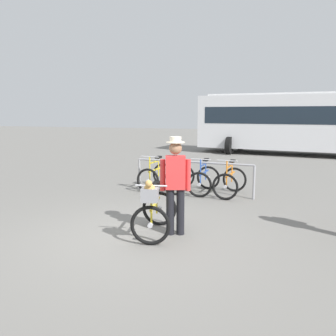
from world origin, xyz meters
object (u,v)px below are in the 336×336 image
Objects in this scene: person_with_featured_bike at (175,182)px; bus_distant at (300,120)px; featured_bicycle at (154,210)px; racked_bike_orange at (230,182)px; racked_bike_blue at (204,180)px; racked_bike_yellow at (156,176)px; racked_bike_lime at (179,178)px.

person_with_featured_bike is 0.17× the size of bus_distant.
featured_bicycle is 0.72× the size of person_with_featured_bike.
featured_bicycle is at bearing -102.38° from bus_distant.
featured_bicycle is (-0.83, -3.47, 0.12)m from racked_bike_orange.
featured_bicycle reaches higher than racked_bike_blue.
bus_distant is (2.11, 9.94, 1.37)m from racked_bike_orange.
racked_bike_yellow and racked_bike_lime have the same top height.
bus_distant is at bearing 78.01° from racked_bike_orange.
person_with_featured_bike reaches higher than racked_bike_yellow.
racked_bike_orange is at bearing 80.83° from person_with_featured_bike.
racked_bike_lime is at bearing 104.66° from person_with_featured_bike.
racked_bike_lime is at bearing 98.93° from featured_bicycle.
person_with_featured_bike is (0.18, -3.29, 0.58)m from racked_bike_blue.
racked_bike_blue is 0.70m from racked_bike_orange.
featured_bicycle reaches higher than racked_bike_lime.
racked_bike_lime is at bearing -4.29° from racked_bike_yellow.
bus_distant is (2.81, 9.89, 1.37)m from racked_bike_blue.
racked_bike_orange is at bearing -101.99° from bus_distant.
featured_bicycle is (0.56, -3.58, 0.12)m from racked_bike_lime.
person_with_featured_bike is (-0.52, -3.24, 0.58)m from racked_bike_orange.
racked_bike_lime is at bearing 175.71° from racked_bike_blue.
featured_bicycle is 0.61m from person_with_featured_bike.
racked_bike_lime and racked_bike_blue have the same top height.
racked_bike_lime is at bearing -109.62° from bus_distant.
bus_distant reaches higher than racked_bike_blue.
racked_bike_yellow is 0.99× the size of racked_bike_orange.
bus_distant reaches higher than racked_bike_lime.
racked_bike_orange is 3.33m from person_with_featured_bike.
racked_bike_yellow is at bearing 109.15° from featured_bicycle.
racked_bike_blue is at bearing 87.80° from featured_bicycle.
racked_bike_blue is at bearing 175.71° from racked_bike_orange.
racked_bike_yellow is at bearing 175.71° from racked_bike_blue.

